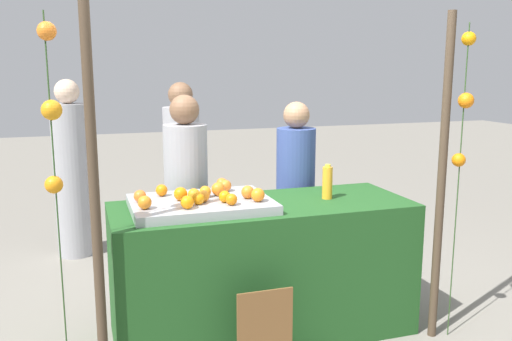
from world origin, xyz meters
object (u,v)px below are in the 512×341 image
orange_1 (258,195)px  chalkboard_sign (265,336)px  juice_bottle (327,182)px  vendor_left (187,210)px  stall_counter (263,268)px  vendor_right (295,204)px  orange_0 (140,196)px

orange_1 → chalkboard_sign: size_ratio=0.15×
juice_bottle → vendor_left: size_ratio=0.15×
stall_counter → orange_1: 0.59m
stall_counter → vendor_right: (0.49, 0.62, 0.26)m
stall_counter → orange_0: size_ratio=25.34×
orange_1 → vendor_right: vendor_right is taller
orange_1 → juice_bottle: (0.56, 0.16, 0.01)m
stall_counter → vendor_left: vendor_left is taller
orange_1 → chalkboard_sign: bearing=-102.9°
vendor_right → vendor_left: bearing=-178.4°
orange_0 → juice_bottle: bearing=-2.2°
vendor_right → chalkboard_sign: bearing=-119.2°
orange_0 → vendor_left: (0.40, 0.55, -0.26)m
orange_0 → vendor_left: 0.72m
chalkboard_sign → vendor_right: size_ratio=0.37×
vendor_left → vendor_right: size_ratio=1.05×
orange_1 → vendor_left: bearing=112.6°
stall_counter → orange_1: (-0.09, -0.16, 0.56)m
stall_counter → chalkboard_sign: bearing=-107.7°
vendor_left → chalkboard_sign: bearing=-79.4°
orange_1 → vendor_right: 1.02m
orange_0 → juice_bottle: 1.28m
stall_counter → chalkboard_sign: 0.64m
orange_0 → orange_1: (0.71, -0.21, 0.00)m
orange_1 → chalkboard_sign: 0.86m
juice_bottle → vendor_right: bearing=88.4°
juice_bottle → vendor_left: vendor_left is taller
orange_0 → juice_bottle: (1.28, -0.05, 0.02)m
chalkboard_sign → vendor_right: (0.67, 1.20, 0.45)m
vendor_left → vendor_right: bearing=1.6°
orange_1 → vendor_left: 0.87m
chalkboard_sign → vendor_right: vendor_right is taller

